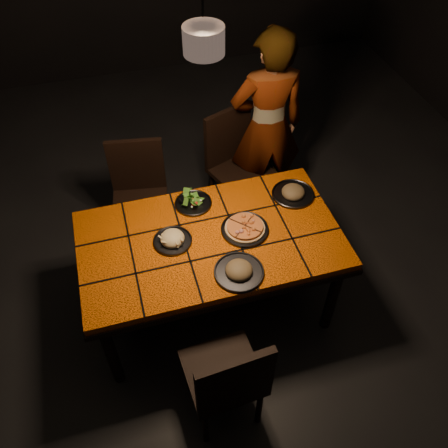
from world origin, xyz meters
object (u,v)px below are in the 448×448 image
object	(u,v)px
diner	(267,127)
plate_pasta	(172,239)
chair_far_right	(235,159)
dining_table	(210,246)
plate_pizza	(245,228)
chair_far_left	(139,190)
chair_near	(228,379)

from	to	relation	value
diner	plate_pasta	distance (m)	1.29
chair_far_right	plate_pasta	world-z (taller)	chair_far_right
dining_table	plate_pizza	distance (m)	0.24
chair_far_right	plate_pasta	distance (m)	1.15
chair_far_left	chair_far_right	world-z (taller)	chair_far_right
chair_near	chair_far_left	size ratio (longest dim) A/B	1.01
chair_near	plate_pizza	world-z (taller)	chair_near
chair_near	plate_pizza	size ratio (longest dim) A/B	2.56
chair_far_right	dining_table	bearing A→B (deg)	-136.93
diner	plate_pasta	xyz separation A→B (m)	(-0.92, -0.90, -0.02)
chair_near	chair_far_right	size ratio (longest dim) A/B	0.97
chair_far_right	chair_far_left	bearing A→B (deg)	167.88
chair_far_left	plate_pasta	bearing A→B (deg)	-71.86
dining_table	chair_far_left	xyz separation A→B (m)	(-0.34, 0.80, -0.16)
chair_far_left	plate_pizza	distance (m)	1.02
plate_pizza	chair_far_left	bearing A→B (deg)	124.91
chair_far_left	plate_pizza	size ratio (longest dim) A/B	2.55
dining_table	diner	xyz separation A→B (m)	(0.70, 0.93, 0.12)
chair_near	diner	xyz separation A→B (m)	(0.82, 1.73, 0.27)
diner	plate_pasta	bearing A→B (deg)	47.70
chair_near	dining_table	bearing A→B (deg)	-102.52
chair_near	chair_far_left	distance (m)	1.62
chair_near	plate_pasta	xyz separation A→B (m)	(-0.11, 0.83, 0.25)
chair_near	chair_far_right	xyz separation A→B (m)	(0.57, 1.73, 0.02)
chair_far_right	chair_near	bearing A→B (deg)	-129.31
dining_table	plate_pasta	size ratio (longest dim) A/B	6.80
plate_pizza	plate_pasta	world-z (taller)	plate_pasta
chair_near	chair_far_left	xyz separation A→B (m)	(-0.22, 1.61, -0.00)
dining_table	plate_pasta	distance (m)	0.25
plate_pasta	chair_near	bearing A→B (deg)	-82.64
dining_table	chair_far_right	distance (m)	1.04
dining_table	chair_near	distance (m)	0.83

